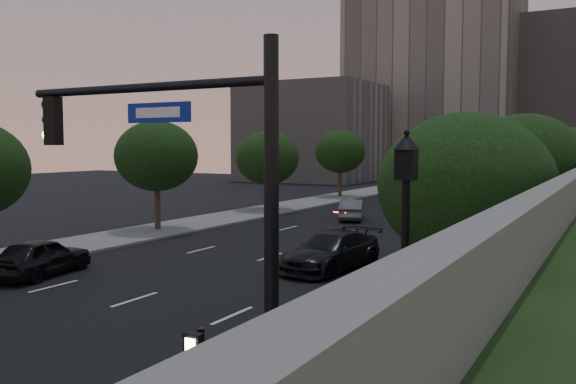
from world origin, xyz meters
The scene contains 24 objects.
ground centered at (0.00, 0.00, 0.00)m, with size 160.00×160.00×0.00m, color black.
road_surface centered at (0.00, 30.00, 0.01)m, with size 16.00×140.00×0.02m, color black.
sidewalk_right centered at (10.25, 30.00, 0.07)m, with size 4.50×140.00×0.15m, color slate.
sidewalk_left centered at (-10.25, 30.00, 0.07)m, with size 4.50×140.00×0.15m, color slate.
office_block_left centered at (-14.00, 92.00, 16.00)m, with size 26.00×20.00×32.00m, color gray.
office_block_mid centered at (6.00, 102.00, 13.00)m, with size 22.00×18.00×26.00m, color gray.
office_block_filler centered at (-26.00, 70.00, 7.00)m, with size 18.00×16.00×14.00m, color gray.
tree_right_a centered at (10.30, 8.00, 4.02)m, with size 5.20×5.20×6.24m.
tree_right_b centered at (10.30, 20.00, 4.52)m, with size 5.20×5.20×6.74m.
tree_right_c centered at (10.30, 33.00, 4.02)m, with size 5.20×5.20×6.24m.
tree_right_d centered at (10.30, 47.00, 4.52)m, with size 5.20×5.20×6.74m.
tree_left_b centered at (-10.30, 18.00, 4.58)m, with size 5.00×5.00×6.71m.
tree_left_c centered at (-10.30, 31.00, 4.21)m, with size 5.00×5.00×6.34m.
tree_left_d centered at (-10.30, 45.00, 4.58)m, with size 5.00×5.00×6.71m.
traffic_signal_mast centered at (8.41, -1.94, 3.67)m, with size 5.68×0.56×7.00m.
street_lamp centered at (10.17, 2.80, 2.63)m, with size 0.64×0.64×5.62m.
sedan_near_left centered at (-5.96, 6.03, 0.79)m, with size 1.85×4.61×1.57m, color black.
sedan_mid_left centered at (-2.19, 28.92, 0.73)m, with size 1.55×4.45×1.47m, color slate.
sedan_far_left centered at (-5.62, 51.96, 0.72)m, with size 2.40×5.21×1.45m, color black.
sedan_near_right centered at (3.75, 12.76, 0.80)m, with size 2.25×5.54×1.61m, color black.
sedan_far_right centered at (5.15, 41.69, 0.82)m, with size 1.93×4.81×1.64m, color #525559.
pedestrian_a centered at (10.23, 5.57, 1.03)m, with size 0.64×0.42×1.77m, color black.
pedestrian_b centered at (10.33, 9.10, 1.07)m, with size 0.89×0.70×1.84m, color black.
pedestrian_c centered at (10.84, 16.01, 0.98)m, with size 0.97×0.40×1.66m, color black.
Camera 1 is at (14.42, -10.27, 5.29)m, focal length 38.00 mm.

